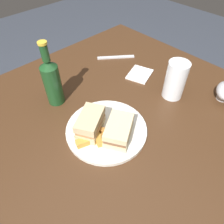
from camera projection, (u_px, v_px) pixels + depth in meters
The scene contains 15 objects.
ground_plane at pixel (115, 187), 1.30m from camera, with size 6.00×6.00×0.00m, color #333842.
dining_table at pixel (116, 157), 1.05m from camera, with size 1.05×1.00×0.71m, color #422816.
plate at pixel (106, 130), 0.70m from camera, with size 0.27×0.27×0.01m, color silver.
sandwich_half_left at pixel (90, 123), 0.67m from camera, with size 0.13×0.12×0.07m.
sandwich_half_right at pixel (119, 130), 0.65m from camera, with size 0.14×0.12×0.06m.
potato_wedge_front at pixel (106, 136), 0.67m from camera, with size 0.05×0.02×0.01m, color #B77F33.
potato_wedge_middle at pixel (84, 142), 0.65m from camera, with size 0.05×0.02×0.02m, color gold.
potato_wedge_back at pixel (97, 139), 0.65m from camera, with size 0.04×0.02×0.02m, color gold.
potato_wedge_left_edge at pixel (99, 140), 0.65m from camera, with size 0.05×0.02×0.02m, color gold.
potato_wedge_right_edge at pixel (95, 135), 0.66m from camera, with size 0.04×0.02×0.02m, color gold.
potato_wedge_stray at pixel (98, 130), 0.68m from camera, with size 0.05×0.02×0.02m, color #AD702D.
pint_glass at pixel (175, 82), 0.78m from camera, with size 0.08×0.08×0.15m.
cider_bottle at pixel (52, 81), 0.74m from camera, with size 0.06×0.06×0.25m.
napkin at pixel (140, 74), 0.92m from camera, with size 0.11×0.09×0.01m, color white.
fork at pixel (116, 57), 1.02m from camera, with size 0.18×0.02×0.01m, color silver.
Camera 1 is at (-0.40, -0.39, 1.26)m, focal length 33.53 mm.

